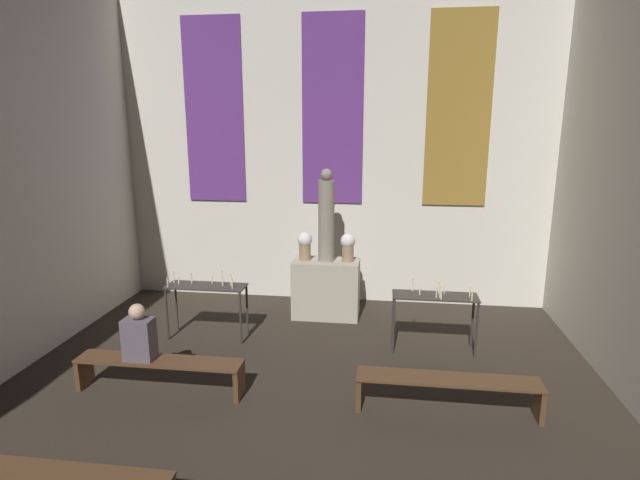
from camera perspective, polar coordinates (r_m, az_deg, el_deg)
name	(u,v)px	position (r m, az deg, el deg)	size (l,w,h in m)	color
wall_back	(333,142)	(9.14, 1.48, 11.09)	(7.97, 0.16, 5.82)	silver
altar	(326,289)	(8.64, 0.70, -5.57)	(1.13, 0.60, 1.00)	#ADA38E
statue	(326,218)	(8.32, 0.73, 2.50)	(0.27, 0.27, 1.56)	gray
flower_vase_left	(305,245)	(8.47, -1.75, -0.53)	(0.25, 0.25, 0.48)	#937A5B
flower_vase_right	(348,246)	(8.39, 3.21, -0.68)	(0.25, 0.25, 0.48)	#937A5B
candle_rack_left	(206,293)	(7.92, -12.85, -5.95)	(1.23, 0.42, 1.04)	#332D28
candle_rack_right	(435,304)	(7.49, 12.99, -7.10)	(1.23, 0.42, 1.04)	#332D28
pew_back_left	(160,368)	(6.68, -17.87, -13.75)	(2.09, 0.36, 0.43)	#4C331E
pew_back_right	(448,387)	(6.15, 14.38, -15.96)	(2.09, 0.36, 0.43)	#4C331E
person_seated	(139,335)	(6.60, -19.99, -10.20)	(0.36, 0.24, 0.72)	#564C56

